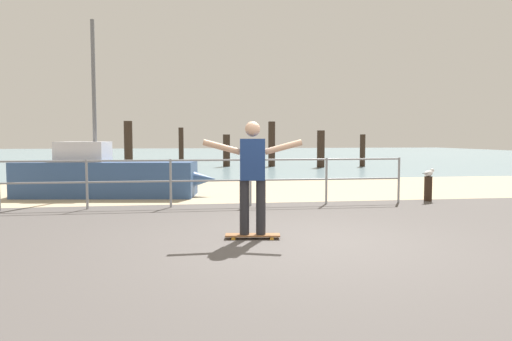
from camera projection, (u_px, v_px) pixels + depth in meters
ground_plane at (316, 261)px, 5.72m from camera, size 24.00×10.00×0.04m
beach_strip at (241, 189)px, 13.62m from camera, size 24.00×6.00×0.04m
sea_surface at (205, 155)px, 41.25m from camera, size 72.00×50.00×0.04m
railing_fence at (171, 175)px, 9.94m from camera, size 10.29×0.05×1.05m
sailboat at (114, 176)px, 11.92m from camera, size 5.05×2.00×4.43m
skateboard at (253, 235)px, 6.88m from camera, size 0.82×0.31×0.08m
skateboarder at (253, 171)px, 6.82m from camera, size 1.44×0.29×1.65m
bollard_short at (428, 189)px, 10.97m from camera, size 0.18×0.18×0.60m
seagull at (429, 173)px, 10.95m from camera, size 0.42×0.33×0.18m
groyne_post_0 at (128, 146)px, 21.05m from camera, size 0.37×0.37×2.24m
groyne_post_1 at (181, 147)px, 24.18m from camera, size 0.25×0.25×2.02m
groyne_post_2 at (227, 151)px, 24.09m from camera, size 0.36×0.36×1.66m
groyne_post_3 at (272, 144)px, 24.11m from camera, size 0.35×0.35×2.32m
groyne_post_4 at (321, 149)px, 23.43m from camera, size 0.38×0.38×1.86m
groyne_post_5 at (363, 151)px, 24.09m from camera, size 0.27×0.27×1.67m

